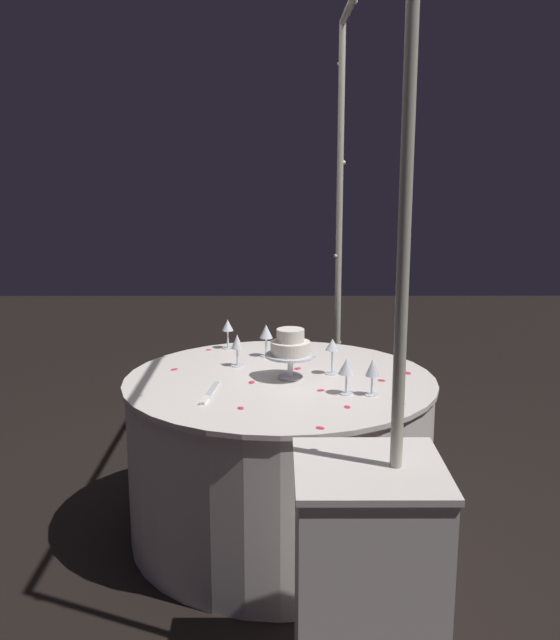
% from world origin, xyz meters
% --- Properties ---
extents(ground_plane, '(12.00, 12.00, 0.00)m').
position_xyz_m(ground_plane, '(0.00, 0.00, 0.00)').
color(ground_plane, black).
extents(decorative_arch, '(2.16, 0.06, 2.40)m').
position_xyz_m(decorative_arch, '(-0.00, 0.33, 1.55)').
color(decorative_arch, '#B7B29E').
rests_on(decorative_arch, ground).
extents(main_table, '(1.36, 1.36, 0.73)m').
position_xyz_m(main_table, '(0.00, 0.00, 0.37)').
color(main_table, silver).
rests_on(main_table, ground).
extents(side_table, '(0.44, 0.44, 0.79)m').
position_xyz_m(side_table, '(1.05, 0.26, 0.39)').
color(side_table, silver).
rests_on(side_table, ground).
extents(tiered_cake, '(0.22, 0.22, 0.22)m').
position_xyz_m(tiered_cake, '(-0.00, 0.05, 0.87)').
color(tiered_cake, silver).
rests_on(tiered_cake, main_table).
extents(wine_glass_0, '(0.06, 0.06, 0.15)m').
position_xyz_m(wine_glass_0, '(0.23, 0.37, 0.84)').
color(wine_glass_0, silver).
rests_on(wine_glass_0, main_table).
extents(wine_glass_1, '(0.06, 0.06, 0.15)m').
position_xyz_m(wine_glass_1, '(-0.52, -0.26, 0.84)').
color(wine_glass_1, silver).
rests_on(wine_glass_1, main_table).
extents(wine_glass_2, '(0.07, 0.07, 0.15)m').
position_xyz_m(wine_glass_2, '(0.22, 0.27, 0.84)').
color(wine_glass_2, silver).
rests_on(wine_glass_2, main_table).
extents(wine_glass_3, '(0.06, 0.06, 0.16)m').
position_xyz_m(wine_glass_3, '(-0.37, -0.07, 0.85)').
color(wine_glass_3, silver).
rests_on(wine_glass_3, main_table).
extents(wine_glass_4, '(0.06, 0.06, 0.16)m').
position_xyz_m(wine_glass_4, '(-0.07, 0.23, 0.86)').
color(wine_glass_4, silver).
rests_on(wine_glass_4, main_table).
extents(wine_glass_5, '(0.06, 0.06, 0.15)m').
position_xyz_m(wine_glass_5, '(-0.19, -0.20, 0.84)').
color(wine_glass_5, silver).
rests_on(wine_glass_5, main_table).
extents(cake_knife, '(0.30, 0.06, 0.01)m').
position_xyz_m(cake_knife, '(0.23, -0.29, 0.74)').
color(cake_knife, silver).
rests_on(cake_knife, main_table).
extents(rose_petal_0, '(0.04, 0.03, 0.00)m').
position_xyz_m(rose_petal_0, '(0.06, -0.12, 0.73)').
color(rose_petal_0, '#E02D47').
rests_on(rose_petal_0, main_table).
extents(rose_petal_1, '(0.02, 0.03, 0.00)m').
position_xyz_m(rose_petal_1, '(-0.48, -0.36, 0.73)').
color(rose_petal_1, '#E02D47').
rests_on(rose_petal_1, main_table).
extents(rose_petal_2, '(0.04, 0.04, 0.00)m').
position_xyz_m(rose_petal_2, '(0.61, 0.14, 0.73)').
color(rose_petal_2, '#E02D47').
rests_on(rose_petal_2, main_table).
extents(rose_petal_3, '(0.04, 0.04, 0.00)m').
position_xyz_m(rose_petal_3, '(0.04, 0.44, 0.73)').
color(rose_petal_3, '#E02D47').
rests_on(rose_petal_3, main_table).
extents(rose_petal_4, '(0.04, 0.03, 0.00)m').
position_xyz_m(rose_petal_4, '(0.39, -0.15, 0.73)').
color(rose_petal_4, '#E02D47').
rests_on(rose_petal_4, main_table).
extents(rose_petal_5, '(0.05, 0.04, 0.00)m').
position_xyz_m(rose_petal_5, '(-0.15, 0.08, 0.73)').
color(rose_petal_5, '#E02D47').
rests_on(rose_petal_5, main_table).
extents(rose_petal_6, '(0.04, 0.03, 0.00)m').
position_xyz_m(rose_petal_6, '(-0.07, 0.57, 0.73)').
color(rose_petal_6, '#E02D47').
rests_on(rose_petal_6, main_table).
extents(rose_petal_7, '(0.04, 0.03, 0.00)m').
position_xyz_m(rose_petal_7, '(0.38, 0.26, 0.73)').
color(rose_petal_7, '#E02D47').
rests_on(rose_petal_7, main_table).
extents(rose_petal_8, '(0.04, 0.04, 0.00)m').
position_xyz_m(rose_petal_8, '(-0.13, -0.48, 0.73)').
color(rose_petal_8, '#E02D47').
rests_on(rose_petal_8, main_table).
extents(rose_petal_9, '(0.03, 0.04, 0.00)m').
position_xyz_m(rose_petal_9, '(0.35, 0.47, 0.73)').
color(rose_petal_9, '#E02D47').
rests_on(rose_petal_9, main_table).
extents(rose_petal_10, '(0.04, 0.04, 0.00)m').
position_xyz_m(rose_petal_10, '(0.18, 0.17, 0.73)').
color(rose_petal_10, '#E02D47').
rests_on(rose_petal_10, main_table).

